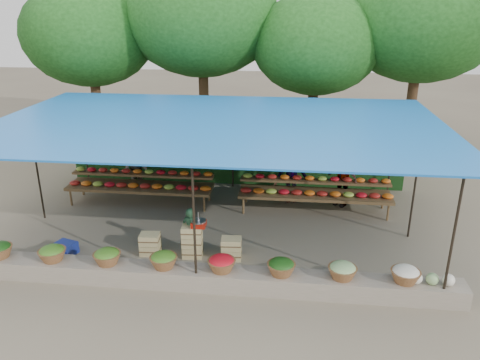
# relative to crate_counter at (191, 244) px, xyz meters

# --- Properties ---
(ground) EXTENTS (60.00, 60.00, 0.00)m
(ground) POSITION_rel_crate_counter_xyz_m (0.39, 1.57, -0.31)
(ground) COLOR #65594A
(ground) RESTS_ON ground
(stone_curb) EXTENTS (10.60, 0.55, 0.40)m
(stone_curb) POSITION_rel_crate_counter_xyz_m (0.39, -1.18, -0.11)
(stone_curb) COLOR slate
(stone_curb) RESTS_ON ground
(stall_canopy) EXTENTS (10.80, 6.60, 2.82)m
(stall_canopy) POSITION_rel_crate_counter_xyz_m (0.39, 1.64, 2.36)
(stall_canopy) COLOR black
(stall_canopy) RESTS_ON ground
(produce_baskets) EXTENTS (8.98, 0.58, 0.34)m
(produce_baskets) POSITION_rel_crate_counter_xyz_m (0.29, -1.18, 0.25)
(produce_baskets) COLOR brown
(produce_baskets) RESTS_ON stone_curb
(netting_backdrop) EXTENTS (10.60, 0.06, 2.50)m
(netting_backdrop) POSITION_rel_crate_counter_xyz_m (0.39, 4.72, 0.94)
(netting_backdrop) COLOR #1B4A1A
(netting_backdrop) RESTS_ON ground
(tree_row) EXTENTS (16.51, 5.50, 7.12)m
(tree_row) POSITION_rel_crate_counter_xyz_m (0.89, 7.66, 4.39)
(tree_row) COLOR #332012
(tree_row) RESTS_ON ground
(fruit_table_left) EXTENTS (4.21, 0.95, 0.93)m
(fruit_table_left) POSITION_rel_crate_counter_xyz_m (-2.10, 2.92, 0.30)
(fruit_table_left) COLOR #4D361F
(fruit_table_left) RESTS_ON ground
(fruit_table_right) EXTENTS (4.21, 0.95, 0.93)m
(fruit_table_right) POSITION_rel_crate_counter_xyz_m (2.90, 2.92, 0.30)
(fruit_table_right) COLOR #4D361F
(fruit_table_right) RESTS_ON ground
(crate_counter) EXTENTS (2.37, 0.37, 0.77)m
(crate_counter) POSITION_rel_crate_counter_xyz_m (0.00, 0.00, 0.00)
(crate_counter) COLOR tan
(crate_counter) RESTS_ON ground
(weighing_scale) EXTENTS (0.34, 0.34, 0.36)m
(weighing_scale) POSITION_rel_crate_counter_xyz_m (0.19, -0.00, 0.54)
(weighing_scale) COLOR #AF1B0E
(weighing_scale) RESTS_ON crate_counter
(vendor_seated) EXTENTS (0.49, 0.40, 1.17)m
(vendor_seated) POSITION_rel_crate_counter_xyz_m (-0.01, 0.10, 0.28)
(vendor_seated) COLOR #1A3A24
(vendor_seated) RESTS_ON ground
(customer_left) EXTENTS (0.82, 0.68, 1.56)m
(customer_left) POSITION_rel_crate_counter_xyz_m (-2.43, 3.54, 0.47)
(customer_left) COLOR slate
(customer_left) RESTS_ON ground
(customer_mid) EXTENTS (1.19, 0.87, 1.66)m
(customer_mid) POSITION_rel_crate_counter_xyz_m (2.25, 3.46, 0.52)
(customer_mid) COLOR slate
(customer_mid) RESTS_ON ground
(customer_right) EXTENTS (0.98, 0.91, 1.62)m
(customer_right) POSITION_rel_crate_counter_xyz_m (3.68, 3.40, 0.50)
(customer_right) COLOR slate
(customer_right) RESTS_ON ground
(blue_crate_front) EXTENTS (0.55, 0.46, 0.28)m
(blue_crate_front) POSITION_rel_crate_counter_xyz_m (-2.93, -0.21, -0.17)
(blue_crate_front) COLOR navy
(blue_crate_front) RESTS_ON ground
(blue_crate_back) EXTENTS (0.62, 0.49, 0.34)m
(blue_crate_back) POSITION_rel_crate_counter_xyz_m (-2.94, -0.58, -0.14)
(blue_crate_back) COLOR navy
(blue_crate_back) RESTS_ON ground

